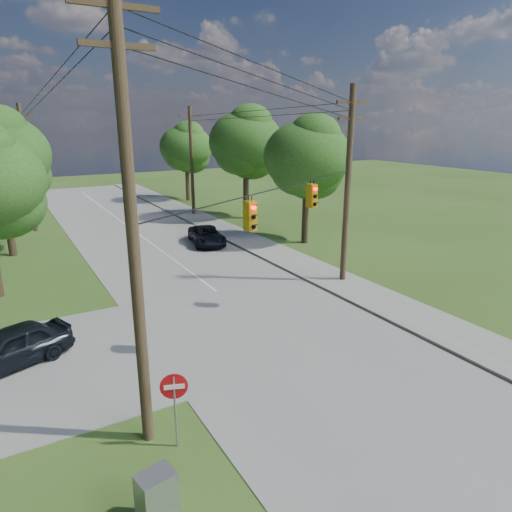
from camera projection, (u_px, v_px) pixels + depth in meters
ground at (290, 398)px, 14.89m from camera, size 140.00×140.00×0.00m
main_road at (265, 327)px, 20.00m from camera, size 10.00×100.00×0.03m
sidewalk_east at (378, 298)px, 23.17m from camera, size 2.60×100.00×0.12m
pole_sw at (132, 225)px, 11.26m from camera, size 2.00×0.32×12.00m
pole_ne at (348, 184)px, 24.22m from camera, size 2.00×0.32×10.50m
pole_north_e at (192, 161)px, 42.63m from camera, size 2.00×0.32×10.00m
pole_north_w at (27, 168)px, 36.03m from camera, size 2.00×0.32×10.00m
power_lines at (190, 111)px, 22.61m from camera, size 13.93×29.62×4.93m
traffic_signals at (285, 204)px, 18.22m from camera, size 4.91×3.27×1.05m
tree_e_near at (307, 157)px, 32.13m from camera, size 6.20×6.20×8.81m
tree_e_mid at (246, 142)px, 40.51m from camera, size 6.60×6.60×9.64m
tree_e_far at (186, 147)px, 50.31m from camera, size 5.80×5.80×8.32m
car_cross_dark at (9, 347)px, 16.57m from camera, size 4.73×3.21×1.50m
car_main_north at (207, 235)px, 33.25m from camera, size 3.00×4.93×1.28m
control_cabinet at (157, 502)px, 9.93m from camera, size 0.89×0.72×1.44m
do_not_enter_sign at (174, 394)px, 12.20m from camera, size 0.72×0.28×2.28m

